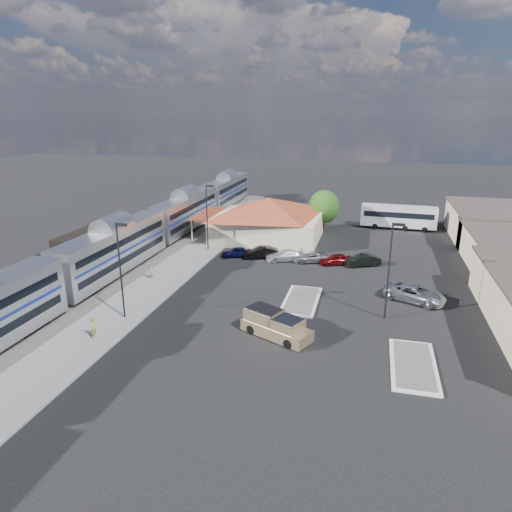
% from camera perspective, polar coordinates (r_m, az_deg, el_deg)
% --- Properties ---
extents(ground, '(280.00, 280.00, 0.00)m').
position_cam_1_polar(ground, '(44.88, 0.19, -6.15)').
color(ground, black).
rests_on(ground, ground).
extents(railbed, '(16.00, 100.00, 0.12)m').
position_cam_1_polar(railbed, '(59.81, -17.72, -0.79)').
color(railbed, '#4C4944').
rests_on(railbed, ground).
extents(platform, '(5.50, 92.00, 0.18)m').
position_cam_1_polar(platform, '(53.95, -10.67, -2.19)').
color(platform, gray).
rests_on(platform, ground).
extents(passenger_train, '(3.00, 104.00, 5.55)m').
position_cam_1_polar(passenger_train, '(54.58, -17.24, 0.62)').
color(passenger_train, silver).
rests_on(passenger_train, ground).
extents(freight_cars, '(2.80, 46.00, 4.00)m').
position_cam_1_polar(freight_cars, '(62.35, -19.35, 1.58)').
color(freight_cars, black).
rests_on(freight_cars, ground).
extents(station_depot, '(18.35, 12.24, 6.20)m').
position_cam_1_polar(station_depot, '(67.16, 1.46, 4.74)').
color(station_depot, '#BDAD8A').
rests_on(station_depot, ground).
extents(traffic_island_south, '(3.30, 7.50, 0.21)m').
position_cam_1_polar(traffic_island_south, '(45.92, 5.68, -5.53)').
color(traffic_island_south, silver).
rests_on(traffic_island_south, ground).
extents(traffic_island_north, '(3.30, 7.50, 0.21)m').
position_cam_1_polar(traffic_island_north, '(36.75, 19.07, -12.74)').
color(traffic_island_north, silver).
rests_on(traffic_island_north, ground).
extents(lamp_plat_s, '(1.08, 0.25, 9.00)m').
position_cam_1_polar(lamp_plat_s, '(41.79, -16.56, -0.90)').
color(lamp_plat_s, black).
rests_on(lamp_plat_s, ground).
extents(lamp_plat_n, '(1.08, 0.25, 9.00)m').
position_cam_1_polar(lamp_plat_n, '(60.98, -6.08, 5.45)').
color(lamp_plat_n, black).
rests_on(lamp_plat_n, ground).
extents(lamp_lot, '(1.08, 0.25, 9.00)m').
position_cam_1_polar(lamp_lot, '(41.85, 16.47, -0.86)').
color(lamp_lot, black).
rests_on(lamp_lot, ground).
extents(tree_depot, '(4.71, 4.71, 6.63)m').
position_cam_1_polar(tree_depot, '(71.57, 8.51, 6.09)').
color(tree_depot, '#382314').
rests_on(tree_depot, ground).
extents(pickup_truck, '(6.47, 4.65, 2.11)m').
position_cam_1_polar(pickup_truck, '(38.56, 2.58, -8.70)').
color(pickup_truck, tan).
rests_on(pickup_truck, ground).
extents(suv, '(6.58, 4.85, 1.66)m').
position_cam_1_polar(suv, '(48.10, 19.23, -4.45)').
color(suv, '#A6A8AE').
rests_on(suv, ground).
extents(coach_bus, '(11.77, 3.09, 3.74)m').
position_cam_1_polar(coach_bus, '(76.80, 17.38, 4.83)').
color(coach_bus, white).
rests_on(coach_bus, ground).
extents(person_a, '(0.59, 0.76, 1.86)m').
position_cam_1_polar(person_a, '(40.28, -19.67, -8.41)').
color(person_a, gold).
rests_on(person_a, platform).
extents(person_b, '(0.81, 0.97, 1.82)m').
position_cam_1_polar(person_b, '(52.43, -13.19, -1.78)').
color(person_b, silver).
rests_on(person_b, platform).
extents(parked_car_a, '(4.15, 2.94, 1.31)m').
position_cam_1_polar(parked_car_a, '(59.30, -2.46, 0.50)').
color(parked_car_a, '#0C103E').
rests_on(parked_car_a, ground).
extents(parked_car_b, '(4.82, 3.21, 1.50)m').
position_cam_1_polar(parked_car_b, '(58.74, 0.61, 0.45)').
color(parked_car_b, black).
rests_on(parked_car_b, ground).
extents(parked_car_c, '(5.17, 3.71, 1.39)m').
position_cam_1_polar(parked_car_c, '(57.83, 3.62, 0.08)').
color(parked_car_c, silver).
rests_on(parked_car_c, ground).
extents(parked_car_d, '(5.02, 3.63, 1.27)m').
position_cam_1_polar(parked_car_d, '(57.65, 6.80, -0.13)').
color(parked_car_d, gray).
rests_on(parked_car_d, ground).
extents(parked_car_e, '(4.31, 3.01, 1.36)m').
position_cam_1_polar(parked_car_e, '(57.05, 9.94, -0.42)').
color(parked_car_e, maroon).
rests_on(parked_car_e, ground).
extents(parked_car_f, '(4.66, 3.33, 1.46)m').
position_cam_1_polar(parked_car_f, '(57.20, 13.16, -0.53)').
color(parked_car_f, black).
rests_on(parked_car_f, ground).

